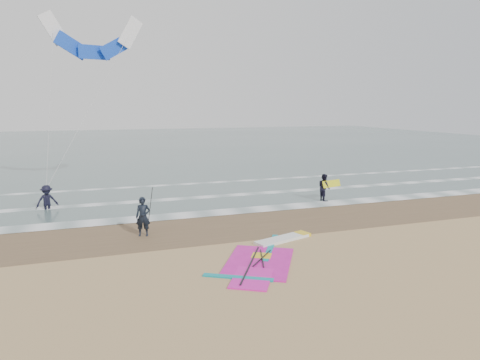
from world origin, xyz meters
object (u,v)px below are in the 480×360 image
object	(u,v)px
person_standing	(143,217)
person_wading	(47,194)
person_walking	(324,187)
windsurf_rig	(267,255)
surf_kite	(93,42)

from	to	relation	value
person_standing	person_wading	distance (m)	7.41
person_walking	person_wading	world-z (taller)	person_wading
windsurf_rig	person_walking	world-z (taller)	person_walking
windsurf_rig	person_standing	world-z (taller)	person_standing
windsurf_rig	person_wading	size ratio (longest dim) A/B	3.19
person_standing	person_walking	world-z (taller)	person_standing
person_walking	surf_kite	size ratio (longest dim) A/B	0.16
surf_kite	person_walking	bearing A→B (deg)	-29.12
person_standing	surf_kite	xyz separation A→B (m)	(-1.46, 10.03, 8.17)
windsurf_rig	surf_kite	world-z (taller)	surf_kite
windsurf_rig	surf_kite	xyz separation A→B (m)	(-5.36, 13.89, 8.95)
person_standing	person_wading	size ratio (longest dim) A/B	0.99
windsurf_rig	person_wading	xyz separation A→B (m)	(-8.09, 9.98, 0.79)
windsurf_rig	surf_kite	bearing A→B (deg)	111.12
person_standing	person_wading	xyz separation A→B (m)	(-4.18, 6.12, 0.01)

